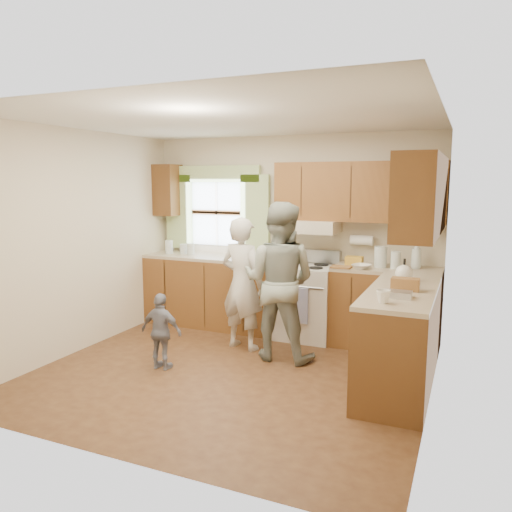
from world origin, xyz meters
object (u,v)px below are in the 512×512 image
at_px(woman_left, 242,284).
at_px(child, 161,332).
at_px(stove, 304,300).
at_px(woman_right, 279,281).

relative_size(woman_left, child, 1.92).
distance_m(stove, woman_left, 0.92).
bearing_deg(stove, woman_left, -126.83).
bearing_deg(woman_right, woman_left, -15.20).
bearing_deg(child, woman_right, -141.15).
bearing_deg(stove, child, -121.86).
bearing_deg(woman_right, child, 38.30).
relative_size(stove, woman_left, 0.70).
xyz_separation_m(stove, child, (-1.01, -1.62, -0.07)).
height_order(stove, woman_left, woman_left).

